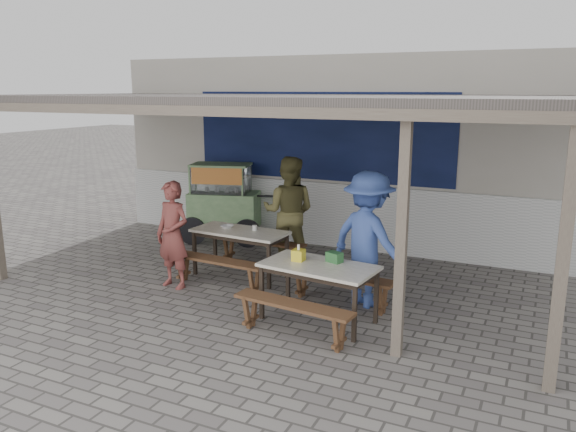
{
  "coord_description": "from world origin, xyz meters",
  "views": [
    {
      "loc": [
        3.72,
        -6.63,
        2.9
      ],
      "look_at": [
        0.16,
        0.9,
        1.01
      ],
      "focal_mm": 35.0,
      "sensor_mm": 36.0,
      "label": 1
    }
  ],
  "objects_px": {
    "bench_right_street": "(293,312)",
    "patron_wall_side": "(289,212)",
    "bench_left_street": "(217,266)",
    "tissue_box": "(299,255)",
    "table_right": "(319,270)",
    "patron_street_side": "(173,235)",
    "table_left": "(240,235)",
    "condiment_jar": "(255,228)",
    "bench_right_wall": "(341,282)",
    "vendor_cart": "(223,200)",
    "patron_right_table": "(368,239)",
    "donation_box": "(334,257)",
    "condiment_bowl": "(227,227)",
    "bench_left_wall": "(261,246)"
  },
  "relations": [
    {
      "from": "vendor_cart",
      "to": "patron_right_table",
      "type": "relative_size",
      "value": 0.97
    },
    {
      "from": "table_left",
      "to": "patron_right_table",
      "type": "xyz_separation_m",
      "value": [
        2.16,
        -0.29,
        0.25
      ]
    },
    {
      "from": "patron_street_side",
      "to": "patron_right_table",
      "type": "xyz_separation_m",
      "value": [
        2.82,
        0.54,
        0.12
      ]
    },
    {
      "from": "table_left",
      "to": "bench_right_wall",
      "type": "bearing_deg",
      "value": -11.08
    },
    {
      "from": "patron_street_side",
      "to": "patron_wall_side",
      "type": "xyz_separation_m",
      "value": [
        1.1,
        1.69,
        0.12
      ]
    },
    {
      "from": "patron_right_table",
      "to": "tissue_box",
      "type": "xyz_separation_m",
      "value": [
        -0.69,
        -0.76,
        -0.1
      ]
    },
    {
      "from": "table_right",
      "to": "patron_wall_side",
      "type": "xyz_separation_m",
      "value": [
        -1.34,
        1.96,
        0.24
      ]
    },
    {
      "from": "bench_right_street",
      "to": "bench_right_wall",
      "type": "distance_m",
      "value": 1.25
    },
    {
      "from": "bench_left_street",
      "to": "vendor_cart",
      "type": "xyz_separation_m",
      "value": [
        -1.3,
        2.29,
        0.48
      ]
    },
    {
      "from": "table_right",
      "to": "condiment_jar",
      "type": "relative_size",
      "value": 18.24
    },
    {
      "from": "bench_left_street",
      "to": "table_right",
      "type": "relative_size",
      "value": 1.07
    },
    {
      "from": "patron_right_table",
      "to": "patron_street_side",
      "type": "bearing_deg",
      "value": 34.36
    },
    {
      "from": "bench_left_wall",
      "to": "patron_street_side",
      "type": "distance_m",
      "value": 1.67
    },
    {
      "from": "bench_right_street",
      "to": "patron_wall_side",
      "type": "distance_m",
      "value": 2.93
    },
    {
      "from": "patron_street_side",
      "to": "condiment_jar",
      "type": "distance_m",
      "value": 1.27
    },
    {
      "from": "bench_left_street",
      "to": "table_right",
      "type": "bearing_deg",
      "value": -11.52
    },
    {
      "from": "vendor_cart",
      "to": "donation_box",
      "type": "xyz_separation_m",
      "value": [
        3.25,
        -2.59,
        -0.01
      ]
    },
    {
      "from": "patron_street_side",
      "to": "tissue_box",
      "type": "distance_m",
      "value": 2.14
    },
    {
      "from": "table_left",
      "to": "patron_street_side",
      "type": "bearing_deg",
      "value": -124.75
    },
    {
      "from": "bench_right_street",
      "to": "donation_box",
      "type": "bearing_deg",
      "value": 82.06
    },
    {
      "from": "table_right",
      "to": "patron_street_side",
      "type": "bearing_deg",
      "value": -179.7
    },
    {
      "from": "bench_right_street",
      "to": "patron_wall_side",
      "type": "height_order",
      "value": "patron_wall_side"
    },
    {
      "from": "table_right",
      "to": "bench_left_street",
      "type": "bearing_deg",
      "value": 171.59
    },
    {
      "from": "condiment_jar",
      "to": "bench_right_wall",
      "type": "bearing_deg",
      "value": -19.39
    },
    {
      "from": "bench_right_wall",
      "to": "condiment_bowl",
      "type": "relative_size",
      "value": 8.09
    },
    {
      "from": "tissue_box",
      "to": "table_right",
      "type": "bearing_deg",
      "value": -9.07
    },
    {
      "from": "table_left",
      "to": "patron_wall_side",
      "type": "xyz_separation_m",
      "value": [
        0.44,
        0.86,
        0.25
      ]
    },
    {
      "from": "table_left",
      "to": "bench_right_wall",
      "type": "distance_m",
      "value": 1.94
    },
    {
      "from": "patron_street_side",
      "to": "patron_wall_side",
      "type": "height_order",
      "value": "patron_wall_side"
    },
    {
      "from": "patron_wall_side",
      "to": "tissue_box",
      "type": "relative_size",
      "value": 12.59
    },
    {
      "from": "bench_left_street",
      "to": "bench_right_wall",
      "type": "distance_m",
      "value": 1.89
    },
    {
      "from": "bench_right_wall",
      "to": "condiment_bowl",
      "type": "height_order",
      "value": "condiment_bowl"
    },
    {
      "from": "bench_right_street",
      "to": "patron_right_table",
      "type": "bearing_deg",
      "value": 78.83
    },
    {
      "from": "table_left",
      "to": "donation_box",
      "type": "xyz_separation_m",
      "value": [
        1.92,
        -0.92,
        0.14
      ]
    },
    {
      "from": "bench_right_street",
      "to": "patron_wall_side",
      "type": "bearing_deg",
      "value": 122.76
    },
    {
      "from": "bench_left_street",
      "to": "vendor_cart",
      "type": "relative_size",
      "value": 0.9
    },
    {
      "from": "bench_left_wall",
      "to": "patron_street_side",
      "type": "xyz_separation_m",
      "value": [
        -0.69,
        -1.45,
        0.46
      ]
    },
    {
      "from": "bench_left_street",
      "to": "tissue_box",
      "type": "relative_size",
      "value": 11.01
    },
    {
      "from": "table_right",
      "to": "patron_wall_side",
      "type": "bearing_deg",
      "value": 130.95
    },
    {
      "from": "bench_right_wall",
      "to": "patron_right_table",
      "type": "relative_size",
      "value": 0.84
    },
    {
      "from": "donation_box",
      "to": "bench_right_wall",
      "type": "bearing_deg",
      "value": 98.59
    },
    {
      "from": "tissue_box",
      "to": "vendor_cart",
      "type": "bearing_deg",
      "value": 135.87
    },
    {
      "from": "table_right",
      "to": "donation_box",
      "type": "bearing_deg",
      "value": 60.18
    },
    {
      "from": "table_left",
      "to": "bench_left_street",
      "type": "bearing_deg",
      "value": -90.0
    },
    {
      "from": "table_left",
      "to": "condiment_jar",
      "type": "distance_m",
      "value": 0.26
    },
    {
      "from": "vendor_cart",
      "to": "patron_wall_side",
      "type": "distance_m",
      "value": 1.96
    },
    {
      "from": "bench_left_street",
      "to": "patron_wall_side",
      "type": "height_order",
      "value": "patron_wall_side"
    },
    {
      "from": "bench_right_street",
      "to": "patron_street_side",
      "type": "xyz_separation_m",
      "value": [
        -2.36,
        0.89,
        0.46
      ]
    },
    {
      "from": "bench_left_street",
      "to": "patron_wall_side",
      "type": "xyz_separation_m",
      "value": [
        0.48,
        1.47,
        0.58
      ]
    },
    {
      "from": "bench_right_wall",
      "to": "condiment_jar",
      "type": "relative_size",
      "value": 18.77
    }
  ]
}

